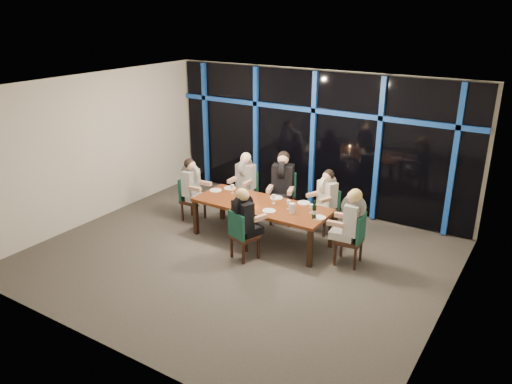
% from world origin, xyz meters
% --- Properties ---
extents(room, '(7.04, 7.00, 3.02)m').
position_xyz_m(room, '(0.00, 0.00, 2.02)').
color(room, '#4E4944').
rests_on(room, ground).
extents(window_wall, '(6.86, 0.43, 2.94)m').
position_xyz_m(window_wall, '(0.01, 2.93, 1.55)').
color(window_wall, black).
rests_on(window_wall, ground).
extents(dining_table, '(2.60, 1.00, 0.75)m').
position_xyz_m(dining_table, '(0.00, 0.80, 0.68)').
color(dining_table, brown).
rests_on(dining_table, ground).
extents(chair_far_left, '(0.44, 0.44, 0.92)m').
position_xyz_m(chair_far_left, '(-1.00, 1.81, 0.51)').
color(chair_far_left, black).
rests_on(chair_far_left, ground).
extents(chair_far_mid, '(0.60, 0.60, 1.03)m').
position_xyz_m(chair_far_mid, '(-0.12, 1.83, 0.58)').
color(chair_far_mid, black).
rests_on(chair_far_mid, ground).
extents(chair_far_right, '(0.54, 0.54, 0.88)m').
position_xyz_m(chair_far_right, '(0.89, 1.84, 0.49)').
color(chair_far_right, black).
rests_on(chair_far_right, ground).
extents(chair_end_left, '(0.45, 0.45, 0.91)m').
position_xyz_m(chair_end_left, '(-1.79, 0.86, 0.51)').
color(chair_end_left, black).
rests_on(chair_end_left, ground).
extents(chair_end_right, '(0.48, 0.48, 0.95)m').
position_xyz_m(chair_end_right, '(1.83, 0.83, 0.53)').
color(chair_end_right, black).
rests_on(chair_end_right, ground).
extents(chair_near_mid, '(0.53, 0.53, 0.91)m').
position_xyz_m(chair_near_mid, '(0.10, -0.04, 0.51)').
color(chair_near_mid, black).
rests_on(chair_near_mid, ground).
extents(diner_far_left, '(0.46, 0.58, 0.90)m').
position_xyz_m(diner_far_left, '(-0.99, 1.73, 0.88)').
color(diner_far_left, black).
rests_on(diner_far_left, ground).
extents(diner_far_mid, '(0.61, 0.70, 1.00)m').
position_xyz_m(diner_far_mid, '(-0.09, 1.75, 0.98)').
color(diner_far_mid, black).
rests_on(diner_far_mid, ground).
extents(diner_far_right, '(0.55, 0.61, 0.86)m').
position_xyz_m(diner_far_right, '(0.86, 1.77, 0.85)').
color(diner_far_right, silver).
rests_on(diner_far_right, ground).
extents(diner_end_left, '(0.58, 0.47, 0.89)m').
position_xyz_m(diner_end_left, '(-1.72, 0.87, 0.87)').
color(diner_end_left, black).
rests_on(diner_end_left, ground).
extents(diner_end_right, '(0.61, 0.49, 0.92)m').
position_xyz_m(diner_end_right, '(1.75, 0.83, 0.91)').
color(diner_end_right, black).
rests_on(diner_end_right, ground).
extents(diner_near_mid, '(0.54, 0.62, 0.88)m').
position_xyz_m(diner_near_mid, '(0.12, 0.03, 0.87)').
color(diner_near_mid, black).
rests_on(diner_near_mid, ground).
extents(plate_far_left, '(0.24, 0.24, 0.01)m').
position_xyz_m(plate_far_left, '(-0.98, 1.17, 0.76)').
color(plate_far_left, white).
rests_on(plate_far_left, dining_table).
extents(plate_far_mid, '(0.24, 0.24, 0.01)m').
position_xyz_m(plate_far_mid, '(0.08, 1.21, 0.76)').
color(plate_far_mid, white).
rests_on(plate_far_mid, dining_table).
extents(plate_far_right, '(0.24, 0.24, 0.01)m').
position_xyz_m(plate_far_right, '(0.65, 1.25, 0.76)').
color(plate_far_right, white).
rests_on(plate_far_right, dining_table).
extents(plate_end_left, '(0.24, 0.24, 0.01)m').
position_xyz_m(plate_end_left, '(-1.15, 0.91, 0.76)').
color(plate_end_left, white).
rests_on(plate_end_left, dining_table).
extents(plate_end_right, '(0.24, 0.24, 0.01)m').
position_xyz_m(plate_end_right, '(1.19, 0.77, 0.76)').
color(plate_end_right, white).
rests_on(plate_end_right, dining_table).
extents(plate_near_mid, '(0.24, 0.24, 0.01)m').
position_xyz_m(plate_near_mid, '(0.30, 0.57, 0.76)').
color(plate_near_mid, white).
rests_on(plate_near_mid, dining_table).
extents(wine_bottle, '(0.08, 0.08, 0.34)m').
position_xyz_m(wine_bottle, '(1.13, 0.70, 0.88)').
color(wine_bottle, black).
rests_on(wine_bottle, dining_table).
extents(water_pitcher, '(0.12, 0.10, 0.19)m').
position_xyz_m(water_pitcher, '(0.69, 0.70, 0.85)').
color(water_pitcher, white).
rests_on(water_pitcher, dining_table).
extents(tea_light, '(0.05, 0.05, 0.03)m').
position_xyz_m(tea_light, '(-0.09, 0.55, 0.77)').
color(tea_light, '#FCA34B').
rests_on(tea_light, dining_table).
extents(wine_glass_a, '(0.06, 0.06, 0.16)m').
position_xyz_m(wine_glass_a, '(-0.32, 0.76, 0.87)').
color(wine_glass_a, silver).
rests_on(wine_glass_a, dining_table).
extents(wine_glass_b, '(0.07, 0.07, 0.17)m').
position_xyz_m(wine_glass_b, '(0.17, 0.94, 0.88)').
color(wine_glass_b, silver).
rests_on(wine_glass_b, dining_table).
extents(wine_glass_c, '(0.07, 0.07, 0.17)m').
position_xyz_m(wine_glass_c, '(0.54, 0.85, 0.87)').
color(wine_glass_c, silver).
rests_on(wine_glass_c, dining_table).
extents(wine_glass_d, '(0.07, 0.07, 0.18)m').
position_xyz_m(wine_glass_d, '(-0.78, 0.97, 0.88)').
color(wine_glass_d, silver).
rests_on(wine_glass_d, dining_table).
extents(wine_glass_e, '(0.06, 0.06, 0.17)m').
position_xyz_m(wine_glass_e, '(0.97, 0.90, 0.87)').
color(wine_glass_e, silver).
rests_on(wine_glass_e, dining_table).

